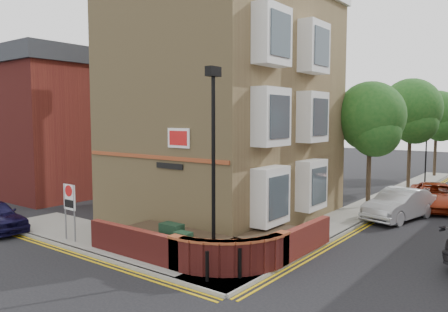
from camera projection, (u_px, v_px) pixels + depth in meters
ground at (150, 274)px, 13.64m from camera, size 120.00×120.00×0.00m
pavement_corner at (116, 242)px, 16.94m from camera, size 13.00×3.00×0.12m
pavement_main at (380, 202)px, 25.10m from camera, size 2.00×32.00×0.12m
kerb_side at (83, 252)px, 15.75m from camera, size 13.00×0.15×0.12m
kerb_main_near at (398, 204)px, 24.50m from camera, size 0.15×32.00×0.12m
yellow_lines_side at (77, 255)px, 15.56m from camera, size 13.00×0.28×0.01m
yellow_lines_main at (402, 205)px, 24.35m from camera, size 0.28×32.00×0.01m
corner_building at (229, 90)px, 21.15m from camera, size 8.95×10.40×13.60m
garden_wall at (201, 255)px, 15.62m from camera, size 6.80×6.00×1.20m
lamppost at (213, 168)px, 13.33m from camera, size 0.25×0.50×6.30m
utility_cabinet_large at (172, 241)px, 14.79m from camera, size 0.80×0.45×1.20m
utility_cabinet_small at (183, 249)px, 14.07m from camera, size 0.55×0.40×1.10m
bollard_near at (207, 266)px, 12.70m from camera, size 0.11×0.11×0.90m
bollard_far at (240, 263)px, 12.97m from camera, size 0.11×0.11×0.90m
zone_sign at (70, 202)px, 16.91m from camera, size 0.72×0.07×2.20m
side_building at (81, 123)px, 28.64m from camera, size 6.40×10.40×9.00m
tree_near at (370, 121)px, 23.15m from camera, size 3.64×3.65×6.70m
tree_mid at (411, 113)px, 29.44m from camera, size 4.03×4.03×7.42m
tree_far at (437, 118)px, 35.81m from camera, size 3.81×3.81×7.00m
traffic_light_assembly at (426, 147)px, 31.75m from camera, size 0.20×0.16×4.20m
silver_car_near at (399, 204)px, 20.92m from camera, size 2.50×4.74×1.49m
red_car_main at (435, 196)px, 23.42m from camera, size 3.69×5.41×1.37m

